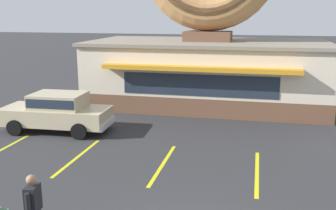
{
  "coord_description": "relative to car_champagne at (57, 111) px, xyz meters",
  "views": [
    {
      "loc": [
        1.08,
        -6.65,
        4.84
      ],
      "look_at": [
        -1.58,
        5.0,
        2.0
      ],
      "focal_mm": 42.0,
      "sensor_mm": 36.0,
      "label": 1
    }
  ],
  "objects": [
    {
      "name": "car_champagne",
      "position": [
        0.0,
        0.0,
        0.0
      ],
      "size": [
        4.63,
        2.12,
        1.6
      ],
      "color": "#BCAD89",
      "rests_on": "ground"
    },
    {
      "name": "pedestrian_beanie_man",
      "position": [
        3.57,
        -7.62,
        0.01
      ],
      "size": [
        0.29,
        0.59,
        1.6
      ],
      "color": "#232328",
      "rests_on": "ground"
    },
    {
      "name": "donut_shop_building",
      "position": [
        5.39,
        6.32,
        2.87
      ],
      "size": [
        12.3,
        6.75,
        10.96
      ],
      "color": "brown",
      "rests_on": "ground"
    },
    {
      "name": "parking_stripe_mid_left",
      "position": [
        5.13,
        -2.62,
        -0.87
      ],
      "size": [
        0.12,
        3.6,
        0.01
      ],
      "primitive_type": "cube",
      "color": "yellow",
      "rests_on": "ground"
    },
    {
      "name": "trash_bin",
      "position": [
        0.11,
        3.87,
        -0.37
      ],
      "size": [
        0.57,
        0.57,
        0.97
      ],
      "color": "#232833",
      "rests_on": "ground"
    },
    {
      "name": "parking_stripe_left",
      "position": [
        2.13,
        -2.62,
        -0.87
      ],
      "size": [
        0.12,
        3.6,
        0.01
      ],
      "primitive_type": "cube",
      "color": "yellow",
      "rests_on": "ground"
    },
    {
      "name": "parking_stripe_centre",
      "position": [
        8.13,
        -2.62,
        -0.87
      ],
      "size": [
        0.12,
        3.6,
        0.01
      ],
      "primitive_type": "cube",
      "color": "yellow",
      "rests_on": "ground"
    },
    {
      "name": "parking_stripe_far_left",
      "position": [
        -0.87,
        -2.62,
        -0.87
      ],
      "size": [
        0.12,
        3.6,
        0.01
      ],
      "primitive_type": "cube",
      "color": "yellow",
      "rests_on": "ground"
    }
  ]
}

